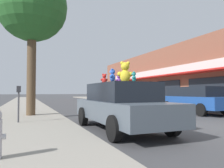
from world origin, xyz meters
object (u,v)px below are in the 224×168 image
at_px(teddy_bear_cream, 115,81).
at_px(plush_art_car, 121,105).
at_px(teddy_bear_blue, 112,75).
at_px(street_tree, 32,8).
at_px(teddy_bear_teal, 134,77).
at_px(teddy_bear_red, 104,79).
at_px(teddy_bear_purple, 119,79).
at_px(parked_car_far_center, 194,99).
at_px(parking_meter, 19,99).
at_px(teddy_bear_giant, 125,73).

bearing_deg(teddy_bear_cream, plush_art_car, 64.09).
relative_size(teddy_bear_blue, street_tree, 0.06).
relative_size(teddy_bear_blue, teddy_bear_teal, 1.29).
height_order(teddy_bear_cream, street_tree, street_tree).
relative_size(teddy_bear_red, teddy_bear_purple, 1.08).
relative_size(teddy_bear_blue, parked_car_far_center, 0.08).
xyz_separation_m(teddy_bear_purple, teddy_bear_teal, (-0.28, -1.72, -0.03)).
height_order(teddy_bear_teal, parking_meter, teddy_bear_teal).
bearing_deg(parked_car_far_center, teddy_bear_red, -158.12).
xyz_separation_m(street_tree, parking_meter, (-0.46, -2.40, -4.17)).
bearing_deg(parking_meter, teddy_bear_red, -17.95).
relative_size(teddy_bear_purple, teddy_bear_teal, 1.19).
distance_m(teddy_bear_red, parking_meter, 3.08).
relative_size(teddy_bear_red, teddy_bear_blue, 1.00).
height_order(plush_art_car, teddy_bear_teal, teddy_bear_teal).
distance_m(parked_car_far_center, parking_meter, 9.44).
xyz_separation_m(teddy_bear_red, parked_car_far_center, (6.45, 2.59, -0.85)).
xyz_separation_m(teddy_bear_blue, teddy_bear_cream, (0.77, 1.68, -0.08)).
bearing_deg(teddy_bear_giant, teddy_bear_red, -47.35).
distance_m(teddy_bear_purple, parking_meter, 3.59).
height_order(teddy_bear_teal, street_tree, street_tree).
bearing_deg(teddy_bear_teal, teddy_bear_red, -142.32).
bearing_deg(teddy_bear_teal, teddy_bear_purple, -158.10).
bearing_deg(parked_car_far_center, plush_art_car, -150.40).
bearing_deg(teddy_bear_blue, teddy_bear_purple, -171.36).
bearing_deg(teddy_bear_red, teddy_bear_teal, 95.98).
bearing_deg(parked_car_far_center, teddy_bear_cream, -157.06).
bearing_deg(teddy_bear_blue, parked_car_far_center, 160.09).
bearing_deg(teddy_bear_giant, street_tree, -35.48).
bearing_deg(parking_meter, teddy_bear_giant, -30.53).
relative_size(teddy_bear_blue, parking_meter, 0.30).
bearing_deg(teddy_bear_blue, teddy_bear_teal, 104.36).
relative_size(teddy_bear_red, parked_car_far_center, 0.08).
relative_size(parked_car_far_center, street_tree, 0.68).
xyz_separation_m(teddy_bear_cream, teddy_bear_teal, (-0.21, -1.93, 0.04)).
bearing_deg(street_tree, plush_art_car, -58.26).
bearing_deg(teddy_bear_teal, street_tree, -122.33).
xyz_separation_m(teddy_bear_cream, parking_meter, (-3.28, 0.88, -0.64)).
distance_m(teddy_bear_teal, parking_meter, 4.21).
bearing_deg(teddy_bear_blue, plush_art_car, 178.72).
relative_size(teddy_bear_blue, teddy_bear_purple, 1.08).
distance_m(teddy_bear_red, street_tree, 5.36).
bearing_deg(teddy_bear_red, street_tree, -54.91).
relative_size(plush_art_car, teddy_bear_cream, 21.73).
bearing_deg(parking_meter, plush_art_car, -30.99).
bearing_deg(parked_car_far_center, teddy_bear_giant, -149.59).
xyz_separation_m(plush_art_car, teddy_bear_cream, (0.19, 0.98, 0.82)).
xyz_separation_m(teddy_bear_blue, street_tree, (-2.05, 4.96, 3.46)).
distance_m(teddy_bear_purple, teddy_bear_cream, 0.23).
xyz_separation_m(teddy_bear_giant, street_tree, (-2.76, 4.30, 3.30)).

